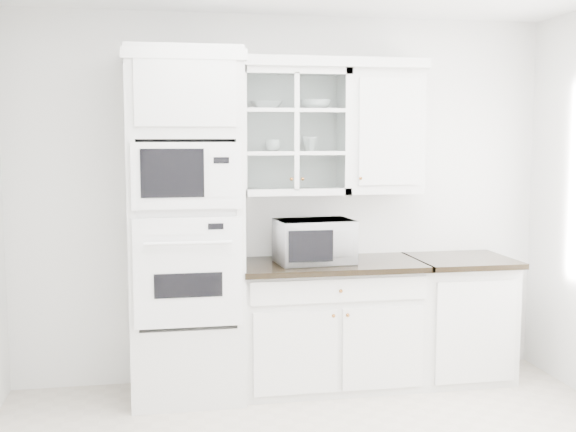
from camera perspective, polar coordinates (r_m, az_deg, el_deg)
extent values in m
cube|color=white|center=(5.39, -0.29, 1.34)|extent=(4.00, 0.02, 2.70)
cube|color=silver|center=(5.01, -8.11, -0.82)|extent=(0.76, 0.65, 2.40)
cube|color=white|center=(4.72, -7.89, -4.45)|extent=(0.70, 0.03, 0.72)
cube|color=black|center=(4.72, -7.87, -5.45)|extent=(0.44, 0.01, 0.16)
cube|color=white|center=(4.65, -8.01, 3.14)|extent=(0.70, 0.03, 0.43)
cube|color=black|center=(4.62, -9.12, 3.36)|extent=(0.40, 0.01, 0.31)
cube|color=silver|center=(5.32, 3.28, -8.69)|extent=(1.30, 0.60, 0.88)
cube|color=black|center=(5.19, 3.40, -3.88)|extent=(1.32, 0.67, 0.04)
cube|color=silver|center=(5.64, 13.29, -8.00)|extent=(0.70, 0.60, 0.88)
cube|color=black|center=(5.51, 13.56, -3.44)|extent=(0.72, 0.67, 0.04)
cube|color=silver|center=(5.22, 0.34, 6.67)|extent=(0.80, 0.33, 0.90)
cube|color=silver|center=(5.22, 0.34, 5.03)|extent=(0.74, 0.29, 0.02)
cube|color=silver|center=(5.23, 0.34, 8.32)|extent=(0.74, 0.29, 0.02)
cube|color=silver|center=(5.39, 7.45, 6.61)|extent=(0.55, 0.33, 0.90)
cube|color=silver|center=(5.21, -0.77, 12.02)|extent=(2.14, 0.38, 0.07)
imported|color=white|center=(5.15, 2.04, -1.98)|extent=(0.57, 0.48, 0.31)
imported|color=white|center=(5.20, -1.71, 8.75)|extent=(0.25, 0.25, 0.06)
imported|color=white|center=(5.26, 2.19, 8.79)|extent=(0.22, 0.22, 0.07)
imported|color=white|center=(5.19, -1.20, 5.59)|extent=(0.13, 0.13, 0.08)
imported|color=white|center=(5.27, 1.78, 5.72)|extent=(0.14, 0.14, 0.11)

